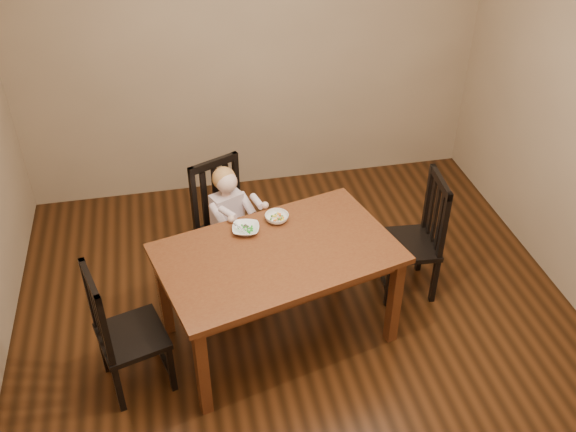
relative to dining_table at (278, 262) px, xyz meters
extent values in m
cube|color=#41210D|center=(0.17, 0.00, -0.66)|extent=(4.00, 4.00, 0.01)
cube|color=#927A5D|center=(0.17, 2.00, 0.69)|extent=(4.00, 0.01, 2.70)
cube|color=#522613|center=(0.00, 0.00, 0.07)|extent=(1.66, 1.24, 0.04)
cube|color=#522613|center=(0.00, 0.00, 0.01)|extent=(1.52, 1.09, 0.08)
cube|color=#522613|center=(-0.56, -0.53, -0.31)|extent=(0.08, 0.08, 0.70)
cube|color=#522613|center=(0.75, -0.20, -0.31)|extent=(0.08, 0.08, 0.70)
cube|color=#522613|center=(-0.75, 0.20, -0.31)|extent=(0.08, 0.08, 0.70)
cube|color=#522613|center=(0.56, 0.53, -0.31)|extent=(0.08, 0.08, 0.70)
cube|color=black|center=(-0.23, 0.67, -0.25)|extent=(0.54, 0.53, 0.04)
cube|color=black|center=(-0.14, 0.90, -0.46)|extent=(0.05, 0.05, 0.39)
cube|color=black|center=(-0.46, 0.75, -0.46)|extent=(0.05, 0.05, 0.39)
cube|color=black|center=(0.00, 0.59, -0.46)|extent=(0.05, 0.05, 0.39)
cube|color=black|center=(-0.32, 0.44, -0.46)|extent=(0.05, 0.05, 0.39)
cube|color=black|center=(-0.14, 0.90, 0.04)|extent=(0.05, 0.05, 0.54)
cube|color=black|center=(-0.46, 0.75, 0.04)|extent=(0.05, 0.05, 0.54)
cube|color=black|center=(-0.30, 0.83, 0.28)|extent=(0.38, 0.19, 0.06)
cube|color=black|center=(-0.22, 0.87, 0.01)|extent=(0.05, 0.03, 0.46)
cube|color=black|center=(-0.30, 0.83, 0.01)|extent=(0.05, 0.03, 0.46)
cube|color=black|center=(-0.39, 0.79, 0.01)|extent=(0.05, 0.03, 0.46)
cube|color=black|center=(-0.95, -0.21, -0.26)|extent=(0.49, 0.50, 0.04)
cube|color=black|center=(-1.16, -0.09, -0.47)|extent=(0.05, 0.05, 0.38)
cube|color=black|center=(-1.06, -0.42, -0.47)|extent=(0.05, 0.05, 0.38)
cube|color=black|center=(-0.84, 0.01, -0.47)|extent=(0.05, 0.05, 0.38)
cube|color=black|center=(-0.74, -0.33, -0.47)|extent=(0.05, 0.05, 0.38)
cube|color=black|center=(-1.16, -0.09, 0.02)|extent=(0.05, 0.05, 0.53)
cube|color=black|center=(-1.06, -0.42, 0.02)|extent=(0.05, 0.05, 0.53)
cube|color=black|center=(-1.11, -0.26, 0.26)|extent=(0.14, 0.38, 0.06)
cube|color=black|center=(-1.14, -0.17, -0.01)|extent=(0.03, 0.05, 0.45)
cube|color=black|center=(-1.11, -0.26, -0.01)|extent=(0.03, 0.05, 0.45)
cube|color=black|center=(-1.09, -0.34, -0.01)|extent=(0.03, 0.05, 0.45)
cube|color=black|center=(1.02, 0.29, -0.25)|extent=(0.43, 0.44, 0.04)
cube|color=black|center=(1.17, 0.10, -0.46)|extent=(0.04, 0.04, 0.38)
cube|color=black|center=(1.20, 0.46, -0.46)|extent=(0.04, 0.04, 0.38)
cube|color=black|center=(0.84, 0.13, -0.46)|extent=(0.04, 0.04, 0.38)
cube|color=black|center=(0.87, 0.49, -0.46)|extent=(0.04, 0.04, 0.38)
cube|color=black|center=(1.17, 0.10, 0.03)|extent=(0.04, 0.04, 0.54)
cube|color=black|center=(1.20, 0.46, 0.03)|extent=(0.04, 0.04, 0.54)
cube|color=black|center=(1.19, 0.28, 0.27)|extent=(0.07, 0.40, 0.06)
cube|color=black|center=(1.18, 0.19, 0.00)|extent=(0.02, 0.04, 0.46)
cube|color=black|center=(1.19, 0.28, 0.00)|extent=(0.02, 0.04, 0.46)
cube|color=black|center=(1.20, 0.37, 0.00)|extent=(0.02, 0.04, 0.46)
imported|color=white|center=(-0.16, 0.24, 0.11)|extent=(0.21, 0.21, 0.04)
imported|color=white|center=(0.06, 0.32, 0.11)|extent=(0.19, 0.19, 0.05)
cube|color=silver|center=(-0.20, 0.21, 0.14)|extent=(0.09, 0.09, 0.05)
cube|color=silver|center=(-0.20, 0.21, 0.12)|extent=(0.04, 0.04, 0.01)
camera|label=1|loc=(-0.58, -3.10, 2.64)|focal=40.00mm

